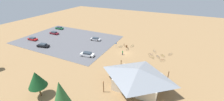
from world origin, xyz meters
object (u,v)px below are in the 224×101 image
Objects in this scene: bicycle_orange_back_row at (124,45)px; car_black_inner_stall at (43,45)px; bicycle_black_edge_south at (128,49)px; pine_east at (36,79)px; bicycle_silver_by_bin at (170,54)px; car_silver_near_entry at (96,39)px; lot_sign at (116,45)px; bicycle_red_yard_front at (162,60)px; bicycle_yellow_near_porch at (152,57)px; bicycle_white_mid_cluster at (155,52)px; bike_pavilion at (138,77)px; bicycle_blue_trailside at (158,57)px; car_green_mid_lot at (59,28)px; bicycle_green_yard_right at (132,46)px; trash_bin at (126,46)px; car_maroon_end_stall at (54,33)px; car_white_back_corner at (87,54)px; car_red_by_curb at (33,39)px; visitor_by_pavilion at (123,53)px; bicycle_purple_front_row at (151,54)px; bicycle_yellow_near_sign at (163,56)px; bicycle_teal_lone_west at (121,46)px; pine_far_west at (61,95)px.

bicycle_orange_back_row is 0.29× the size of car_black_inner_stall.
pine_east is at bearing 72.73° from bicycle_black_edge_south.
car_silver_near_entry reaches higher than bicycle_silver_by_bin.
bicycle_red_yard_front is at bearing 171.42° from lot_sign.
bicycle_white_mid_cluster is at bearing -89.87° from bicycle_yellow_near_porch.
bike_pavilion reaches higher than bicycle_black_edge_south.
bike_pavilion reaches higher than car_black_inner_stall.
bicycle_black_edge_south is (11.20, -1.25, -0.02)m from bicycle_blue_trailside.
car_green_mid_lot reaches higher than bicycle_blue_trailside.
bicycle_yellow_near_porch is at bearing 90.13° from bicycle_white_mid_cluster.
bicycle_green_yard_right is 1.04× the size of bicycle_red_yard_front.
bike_pavilion is 2.72× the size of car_black_inner_stall.
trash_bin is 0.21× the size of car_green_mid_lot.
car_maroon_end_stall reaches higher than bicycle_silver_by_bin.
bike_pavilion is at bearing 88.61° from bicycle_yellow_near_porch.
car_maroon_end_stall is at bearing 1.55° from bicycle_white_mid_cluster.
car_black_inner_stall is (19.76, 1.28, -0.02)m from car_white_back_corner.
car_silver_near_entry is (6.30, -33.35, -3.82)m from pine_east.
lot_sign reaches higher than bicycle_yellow_near_porch.
bike_pavilion is at bearing 169.29° from car_red_by_curb.
bicycle_blue_trailside is at bearing -164.23° from visitor_by_pavilion.
bicycle_purple_front_row is 24.74m from car_silver_near_entry.
car_red_by_curb is at bearing 25.29° from car_silver_near_entry.
bicycle_green_yard_right is at bearing -6.77° from bicycle_white_mid_cluster.
car_red_by_curb is (49.90, 11.10, 0.30)m from bicycle_white_mid_cluster.
bicycle_blue_trailside is at bearing -165.68° from car_black_inner_stall.
bike_pavilion is 8.76× the size of bicycle_red_yard_front.
lot_sign is 37.85m from car_green_mid_lot.
bike_pavilion is at bearing 118.68° from bicycle_orange_back_row.
bicycle_red_yard_front is 51.06m from car_maroon_end_stall.
bicycle_purple_front_row is (-9.93, 2.53, -0.09)m from trash_bin.
visitor_by_pavilion is (11.49, 3.24, 0.56)m from bicycle_blue_trailside.
car_maroon_end_stall is at bearing -47.82° from pine_east.
bicycle_green_yard_right is at bearing -146.65° from lot_sign.
bicycle_purple_front_row reaches higher than bicycle_yellow_near_porch.
car_green_mid_lot reaches higher than bicycle_green_yard_right.
car_silver_near_entry reaches higher than bicycle_white_mid_cluster.
bicycle_yellow_near_sign is (-17.19, -0.48, -1.05)m from lot_sign.
bicycle_yellow_near_porch is (-10.64, 4.40, -0.10)m from trash_bin.
car_silver_near_entry is (12.57, -1.79, 0.32)m from bicycle_teal_lone_west.
bicycle_silver_by_bin is at bearing -133.28° from bicycle_yellow_near_sign.
bicycle_teal_lone_west is at bearing -7.61° from bicycle_purple_front_row.
bicycle_blue_trailside is 2.58m from bicycle_purple_front_row.
car_white_back_corner is 12.12m from visitor_by_pavilion.
car_green_mid_lot reaches higher than car_silver_near_entry.
pine_east is at bearing -10.81° from pine_far_west.
car_maroon_end_stall is at bearing -59.68° from car_black_inner_stall.
bicycle_purple_front_row is 9.83m from visitor_by_pavilion.
bicycle_black_edge_south is 0.39× the size of car_red_by_curb.
trash_bin is 0.69× the size of bicycle_white_mid_cluster.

